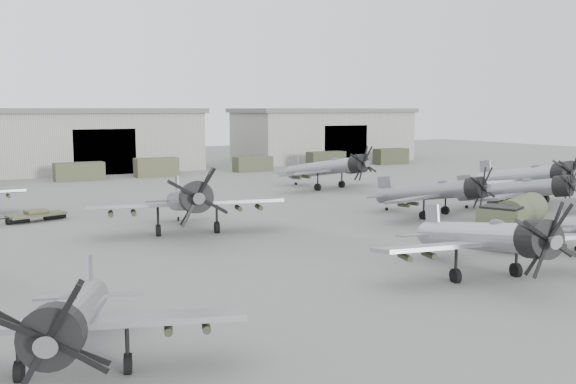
% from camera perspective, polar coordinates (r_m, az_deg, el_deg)
% --- Properties ---
extents(ground, '(220.00, 220.00, 0.00)m').
position_cam_1_polar(ground, '(36.81, 4.73, -6.10)').
color(ground, slate).
rests_on(ground, ground).
extents(hangar_center, '(29.00, 14.80, 8.70)m').
position_cam_1_polar(hangar_center, '(93.87, -16.95, 4.50)').
color(hangar_center, '#9E9E94').
rests_on(hangar_center, ground).
extents(hangar_right, '(29.00, 14.80, 8.70)m').
position_cam_1_polar(hangar_right, '(108.55, 3.11, 5.15)').
color(hangar_right, '#9E9E94').
rests_on(hangar_right, ground).
extents(support_truck_3, '(5.79, 2.20, 2.17)m').
position_cam_1_polar(support_truck_3, '(81.52, -18.07, 1.75)').
color(support_truck_3, '#41462E').
rests_on(support_truck_3, ground).
extents(support_truck_4, '(5.44, 2.20, 2.37)m').
position_cam_1_polar(support_truck_4, '(83.89, -11.62, 2.18)').
color(support_truck_4, '#484B31').
rests_on(support_truck_4, ground).
extents(support_truck_5, '(5.31, 2.20, 2.06)m').
position_cam_1_polar(support_truck_5, '(89.02, -3.15, 2.51)').
color(support_truck_5, '#3F432C').
rests_on(support_truck_5, ground).
extents(support_truck_6, '(5.72, 2.20, 2.35)m').
position_cam_1_polar(support_truck_6, '(94.90, 3.40, 2.90)').
color(support_truck_6, '#343925').
rests_on(support_truck_6, ground).
extents(support_truck_7, '(5.53, 2.20, 2.44)m').
position_cam_1_polar(support_truck_7, '(101.91, 9.13, 3.15)').
color(support_truck_7, '#373A26').
rests_on(support_truck_7, ground).
extents(aircraft_near_0, '(11.10, 10.00, 4.45)m').
position_cam_1_polar(aircraft_near_0, '(21.77, -18.70, -10.50)').
color(aircraft_near_0, gray).
rests_on(aircraft_near_0, ground).
extents(aircraft_near_1, '(12.02, 10.82, 4.77)m').
position_cam_1_polar(aircraft_near_1, '(33.69, 17.45, -3.91)').
color(aircraft_near_1, '#A0A2A9').
rests_on(aircraft_near_1, ground).
extents(aircraft_mid_1, '(13.44, 12.10, 5.34)m').
position_cam_1_polar(aircraft_mid_1, '(44.24, -8.91, -0.69)').
color(aircraft_mid_1, gray).
rests_on(aircraft_mid_1, ground).
extents(aircraft_mid_2, '(11.15, 10.04, 4.46)m').
position_cam_1_polar(aircraft_mid_2, '(52.44, 13.07, 0.03)').
color(aircraft_mid_2, gray).
rests_on(aircraft_mid_2, ground).
extents(aircraft_mid_3, '(13.68, 12.31, 5.44)m').
position_cam_1_polar(aircraft_mid_3, '(62.06, 20.71, 1.27)').
color(aircraft_mid_3, gray).
rests_on(aircraft_mid_3, ground).
extents(aircraft_far_1, '(12.79, 11.52, 5.09)m').
position_cam_1_polar(aircraft_far_1, '(68.97, 3.85, 2.16)').
color(aircraft_far_1, gray).
rests_on(aircraft_far_1, ground).
extents(aircraft_extra_187, '(11.15, 10.04, 4.46)m').
position_cam_1_polar(aircraft_extra_187, '(55.59, 19.98, 0.18)').
color(aircraft_extra_187, gray).
rests_on(aircraft_extra_187, ground).
extents(fuel_tanker, '(8.00, 5.54, 2.95)m').
position_cam_1_polar(fuel_tanker, '(43.57, 19.57, -2.13)').
color(fuel_tanker, '#434B31').
rests_on(fuel_tanker, ground).
extents(tug_trailer, '(7.50, 3.33, 1.49)m').
position_cam_1_polar(tug_trailer, '(51.99, -24.13, -2.13)').
color(tug_trailer, '#474B31').
rests_on(tug_trailer, ground).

